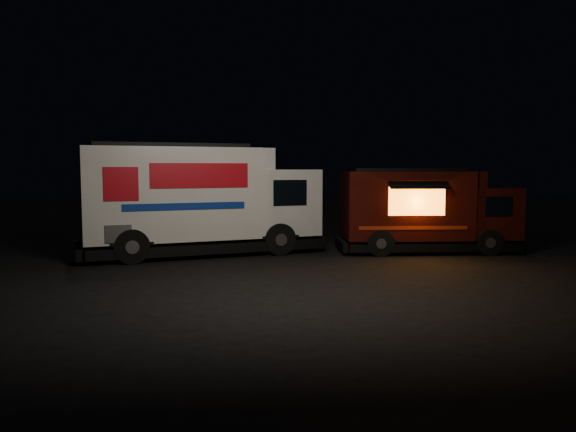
# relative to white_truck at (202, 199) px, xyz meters

# --- Properties ---
(ground) EXTENTS (80.00, 80.00, 0.00)m
(ground) POSITION_rel_white_truck_xyz_m (2.38, -3.20, -1.77)
(ground) COLOR black
(ground) RESTS_ON ground
(white_truck) EXTENTS (8.23, 4.66, 3.53)m
(white_truck) POSITION_rel_white_truck_xyz_m (0.00, 0.00, 0.00)
(white_truck) COLOR silver
(white_truck) RESTS_ON ground
(red_truck) EXTENTS (6.07, 2.52, 2.77)m
(red_truck) POSITION_rel_white_truck_xyz_m (7.45, -0.27, -0.38)
(red_truck) COLOR #340C09
(red_truck) RESTS_ON ground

